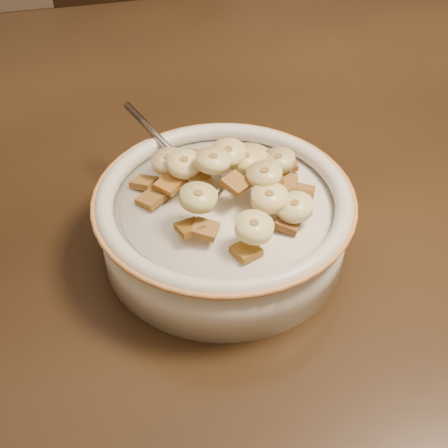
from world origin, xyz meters
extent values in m
cube|color=#31200F|center=(0.00, 0.00, 0.73)|extent=(1.40, 0.90, 0.04)
cube|color=black|center=(-0.08, 0.75, 0.47)|extent=(0.51, 0.51, 0.94)
cylinder|color=beige|center=(-0.13, -0.13, 0.78)|extent=(0.22, 0.22, 0.05)
cylinder|color=silver|center=(-0.13, -0.13, 0.80)|extent=(0.18, 0.18, 0.00)
ellipsoid|color=#96989B|center=(-0.14, -0.10, 0.81)|extent=(0.06, 0.06, 0.01)
cube|color=olive|center=(-0.12, -0.19, 0.81)|extent=(0.03, 0.03, 0.01)
cube|color=olive|center=(-0.07, -0.12, 0.81)|extent=(0.03, 0.03, 0.01)
cube|color=olive|center=(-0.19, -0.09, 0.81)|extent=(0.03, 0.03, 0.01)
cube|color=olive|center=(-0.15, -0.17, 0.82)|extent=(0.03, 0.03, 0.01)
cube|color=brown|center=(-0.16, -0.16, 0.82)|extent=(0.02, 0.03, 0.01)
cube|color=brown|center=(-0.10, -0.06, 0.81)|extent=(0.03, 0.03, 0.01)
cube|color=brown|center=(-0.12, -0.13, 0.83)|extent=(0.03, 0.03, 0.01)
cube|color=brown|center=(-0.14, -0.09, 0.81)|extent=(0.02, 0.02, 0.01)
cube|color=brown|center=(-0.07, -0.11, 0.81)|extent=(0.03, 0.03, 0.01)
cube|color=brown|center=(-0.14, -0.07, 0.81)|extent=(0.03, 0.03, 0.01)
cube|color=#955525|center=(-0.06, -0.09, 0.81)|extent=(0.02, 0.02, 0.01)
cube|color=brown|center=(-0.08, -0.17, 0.81)|extent=(0.03, 0.03, 0.01)
cube|color=brown|center=(-0.09, -0.13, 0.82)|extent=(0.03, 0.02, 0.01)
cube|color=brown|center=(-0.09, -0.12, 0.82)|extent=(0.03, 0.03, 0.01)
cube|color=brown|center=(-0.06, -0.15, 0.81)|extent=(0.03, 0.03, 0.01)
cube|color=brown|center=(-0.15, -0.11, 0.82)|extent=(0.02, 0.02, 0.01)
cube|color=brown|center=(-0.06, -0.14, 0.81)|extent=(0.03, 0.03, 0.01)
cube|color=brown|center=(-0.15, -0.06, 0.81)|extent=(0.03, 0.03, 0.01)
cube|color=brown|center=(-0.19, -0.11, 0.81)|extent=(0.03, 0.03, 0.01)
cube|color=#935A28|center=(-0.17, -0.11, 0.82)|extent=(0.03, 0.03, 0.01)
cylinder|color=#ECDC7C|center=(-0.10, -0.10, 0.83)|extent=(0.04, 0.04, 0.01)
cylinder|color=tan|center=(-0.09, -0.13, 0.83)|extent=(0.04, 0.04, 0.01)
cylinder|color=#D6CA83|center=(-0.15, -0.15, 0.83)|extent=(0.04, 0.04, 0.01)
cylinder|color=beige|center=(-0.08, -0.16, 0.82)|extent=(0.04, 0.04, 0.01)
cylinder|color=#CEC47C|center=(-0.07, -0.10, 0.82)|extent=(0.04, 0.04, 0.02)
cylinder|color=#DFCE88|center=(-0.12, -0.10, 0.84)|extent=(0.04, 0.04, 0.01)
cylinder|color=#FDE389|center=(-0.09, -0.16, 0.83)|extent=(0.04, 0.04, 0.01)
cylinder|color=#FFE890|center=(-0.16, -0.10, 0.83)|extent=(0.04, 0.04, 0.01)
cylinder|color=#FDEC89|center=(-0.12, -0.19, 0.83)|extent=(0.04, 0.04, 0.01)
cylinder|color=#DECF7F|center=(-0.09, -0.09, 0.82)|extent=(0.04, 0.04, 0.02)
cylinder|color=beige|center=(-0.17, -0.08, 0.82)|extent=(0.04, 0.04, 0.01)
cylinder|color=#D3C67E|center=(-0.13, -0.11, 0.84)|extent=(0.04, 0.04, 0.01)
camera|label=1|loc=(-0.22, -0.53, 1.16)|focal=50.00mm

